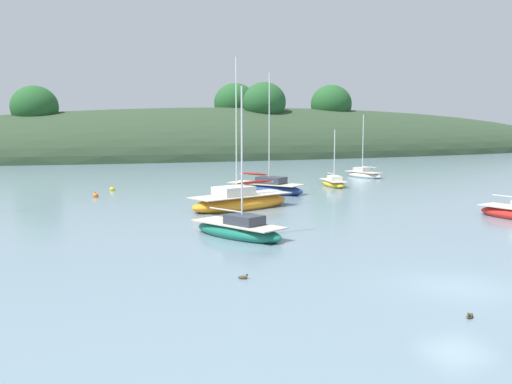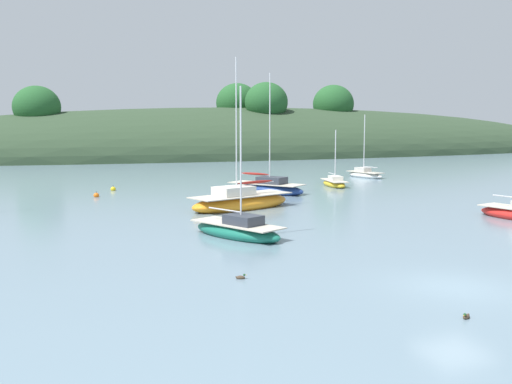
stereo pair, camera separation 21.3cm
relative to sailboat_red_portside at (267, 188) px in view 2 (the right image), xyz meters
The scene contains 11 objects.
ground_plane 28.56m from the sailboat_red_portside, 98.26° to the right, with size 400.00×400.00×0.00m, color slate.
far_shoreline_hill 59.71m from the sailboat_red_portside, 69.60° to the left, with size 150.00×36.00×21.37m.
sailboat_red_portside is the anchor object (origin of this frame).
sailboat_white_near 17.83m from the sailboat_red_portside, 31.80° to the left, with size 2.59×5.05×6.84m.
sailboat_black_sloop 8.32m from the sailboat_red_portside, 19.35° to the left, with size 2.36×4.76×5.35m.
sailboat_grey_yawl 8.88m from the sailboat_red_portside, 123.53° to the right, with size 8.34×5.10×10.44m.
sailboat_teal_outer 18.70m from the sailboat_red_portside, 116.53° to the right, with size 4.24×6.02×7.87m.
mooring_buoy_channel 13.71m from the sailboat_red_portside, 169.47° to the left, with size 0.44×0.44×0.54m.
mooring_buoy_outer 13.36m from the sailboat_red_portside, 150.80° to the left, with size 0.44×0.44×0.54m.
duck_lead 26.80m from the sailboat_red_portside, 114.05° to the right, with size 0.41×0.30×0.24m.
duck_straggler 31.70m from the sailboat_red_portside, 101.03° to the right, with size 0.40×0.33×0.24m.
Camera 2 is at (-13.97, -16.51, 5.87)m, focal length 41.12 mm.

